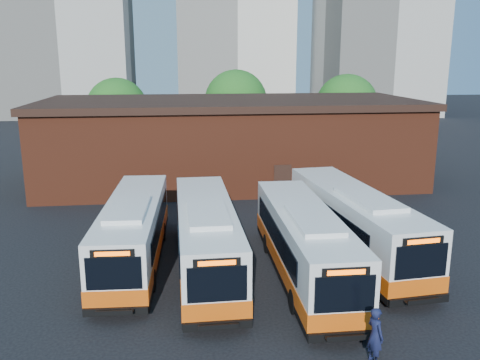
{
  "coord_description": "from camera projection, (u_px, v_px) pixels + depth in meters",
  "views": [
    {
      "loc": [
        -3.88,
        -19.28,
        9.46
      ],
      "look_at": [
        -0.82,
        6.56,
        3.21
      ],
      "focal_mm": 38.0,
      "sensor_mm": 36.0,
      "label": 1
    }
  ],
  "objects": [
    {
      "name": "bus_west",
      "position": [
        134.0,
        234.0,
        23.81
      ],
      "size": [
        2.88,
        11.72,
        3.17
      ],
      "rotation": [
        0.0,
        0.0,
        -0.04
      ],
      "color": "silver",
      "rests_on": "ground"
    },
    {
      "name": "bus_east",
      "position": [
        354.0,
        225.0,
        24.81
      ],
      "size": [
        3.71,
        12.5,
        3.36
      ],
      "rotation": [
        0.0,
        0.0,
        0.1
      ],
      "color": "silver",
      "rests_on": "ground"
    },
    {
      "name": "tree_west",
      "position": [
        117.0,
        109.0,
        49.94
      ],
      "size": [
        6.0,
        6.0,
        7.65
      ],
      "color": "#382314",
      "rests_on": "ground"
    },
    {
      "name": "ground",
      "position": [
        278.0,
        290.0,
        21.27
      ],
      "size": [
        220.0,
        220.0,
        0.0
      ],
      "primitive_type": "plane",
      "color": "black"
    },
    {
      "name": "tree_east",
      "position": [
        347.0,
        105.0,
        51.56
      ],
      "size": [
        6.24,
        6.24,
        7.96
      ],
      "color": "#382314",
      "rests_on": "ground"
    },
    {
      "name": "bus_mideast",
      "position": [
        304.0,
        246.0,
        22.21
      ],
      "size": [
        2.55,
        11.85,
        3.22
      ],
      "rotation": [
        0.0,
        0.0,
        -0.01
      ],
      "color": "silver",
      "rests_on": "ground"
    },
    {
      "name": "bus_midwest",
      "position": [
        206.0,
        240.0,
        22.93
      ],
      "size": [
        2.65,
        12.0,
        3.25
      ],
      "rotation": [
        0.0,
        0.0,
        0.01
      ],
      "color": "silver",
      "rests_on": "ground"
    },
    {
      "name": "depot_building",
      "position": [
        230.0,
        139.0,
        39.82
      ],
      "size": [
        28.6,
        12.6,
        6.4
      ],
      "color": "maroon",
      "rests_on": "ground"
    },
    {
      "name": "tree_mid",
      "position": [
        236.0,
        101.0,
        53.14
      ],
      "size": [
        6.56,
        6.56,
        8.36
      ],
      "color": "#382314",
      "rests_on": "ground"
    },
    {
      "name": "transit_worker",
      "position": [
        375.0,
        335.0,
        16.01
      ],
      "size": [
        0.62,
        0.79,
        1.89
      ],
      "primitive_type": "imported",
      "rotation": [
        0.0,
        0.0,
        1.84
      ],
      "color": "#131737",
      "rests_on": "ground"
    }
  ]
}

